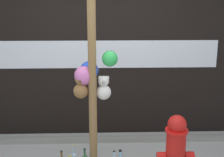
% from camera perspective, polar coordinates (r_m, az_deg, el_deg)
% --- Properties ---
extents(building_wall, '(10.00, 0.21, 3.18)m').
position_cam_1_polar(building_wall, '(4.94, -2.00, 7.70)').
color(building_wall, black).
rests_on(building_wall, ground_plane).
extents(curb_strip, '(8.00, 0.12, 0.08)m').
position_cam_1_polar(curb_strip, '(4.95, -1.82, -11.02)').
color(curb_strip, gray).
rests_on(curb_strip, ground_plane).
extents(memorial_post, '(0.51, 0.32, 2.64)m').
position_cam_1_polar(memorial_post, '(3.53, -3.72, 3.22)').
color(memorial_post, olive).
rests_on(memorial_post, ground_plane).
extents(fire_hydrant, '(0.43, 0.26, 0.88)m').
position_cam_1_polar(fire_hydrant, '(3.79, 11.54, -12.80)').
color(fire_hydrant, red).
rests_on(fire_hydrant, ground_plane).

